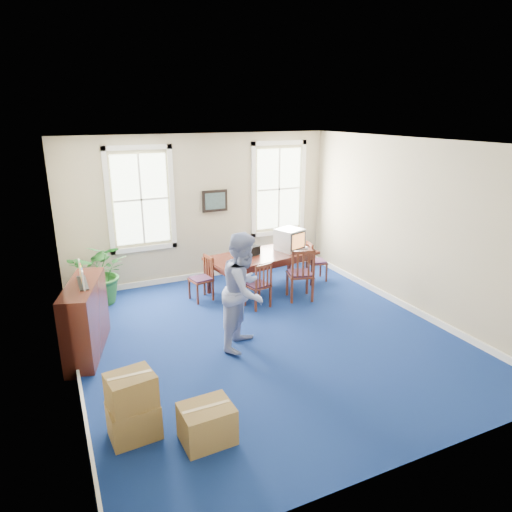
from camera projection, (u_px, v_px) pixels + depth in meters
name	position (u px, v px, depth m)	size (l,w,h in m)	color
floor	(266.00, 337.00, 7.70)	(6.50, 6.50, 0.00)	navy
ceiling	(267.00, 142.00, 6.73)	(6.50, 6.50, 0.00)	white
wall_back	(201.00, 208.00, 10.02)	(6.50, 6.50, 0.00)	tan
wall_front	(414.00, 332.00, 4.40)	(6.50, 6.50, 0.00)	tan
wall_left	(62.00, 273.00, 6.01)	(6.50, 6.50, 0.00)	tan
wall_right	(412.00, 227.00, 8.41)	(6.50, 6.50, 0.00)	tan
baseboard_back	(204.00, 274.00, 10.46)	(6.00, 0.04, 0.12)	white
baseboard_left	(78.00, 374.00, 6.49)	(0.04, 6.50, 0.12)	white
baseboard_right	(403.00, 304.00, 8.87)	(0.04, 6.50, 0.12)	white
window_left	(141.00, 200.00, 9.39)	(1.40, 0.12, 2.20)	white
window_right	(279.00, 189.00, 10.67)	(1.40, 0.12, 2.20)	white
wall_picture	(215.00, 201.00, 10.05)	(0.58, 0.06, 0.48)	black
conference_table	(262.00, 272.00, 9.65)	(2.30, 1.04, 0.78)	#481B13
crt_tv	(290.00, 239.00, 9.78)	(0.51, 0.55, 0.46)	#B7B7BC
game_console	(303.00, 247.00, 9.92)	(0.15, 0.19, 0.05)	white
equipment_bag	(250.00, 251.00, 9.45)	(0.38, 0.25, 0.19)	black
chair_near_left	(257.00, 285.00, 8.77)	(0.41, 0.41, 0.91)	maroon
chair_near_right	(300.00, 273.00, 9.12)	(0.49, 0.49, 1.08)	maroon
chair_end_left	(201.00, 279.00, 9.09)	(0.40, 0.40, 0.89)	maroon
chair_end_right	(317.00, 261.00, 10.18)	(0.40, 0.40, 0.88)	maroon
man	(244.00, 291.00, 7.17)	(0.92, 0.71, 1.89)	#8391C4
credenza	(85.00, 317.00, 7.07)	(0.43, 1.51, 1.19)	#481B13
brochure_rack	(81.00, 271.00, 6.85)	(0.13, 0.72, 0.32)	#99999E
potted_plant	(102.00, 272.00, 8.90)	(1.14, 0.99, 1.27)	#1E591F
cardboard_boxes	(149.00, 395.00, 5.41)	(1.49, 1.49, 0.85)	olive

